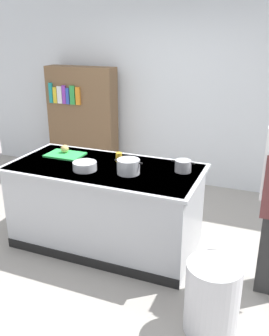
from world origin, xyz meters
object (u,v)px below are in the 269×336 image
at_px(sauce_pan, 183,166).
at_px(trash_bin, 212,298).
at_px(onion, 65,149).
at_px(stock_pot, 128,166).
at_px(mixing_bowl, 85,166).
at_px(juice_cup, 119,157).
at_px(bookshelf, 83,122).

distance_m(sauce_pan, trash_bin, 1.28).
height_order(onion, stock_pot, stock_pot).
relative_size(mixing_bowl, juice_cup, 2.37).
height_order(mixing_bowl, juice_cup, juice_cup).
bearing_deg(stock_pot, trash_bin, -36.00).
bearing_deg(onion, stock_pot, -17.45).
bearing_deg(trash_bin, bookshelf, 134.60).
distance_m(mixing_bowl, trash_bin, 1.69).
relative_size(stock_pot, mixing_bowl, 1.21).
distance_m(onion, juice_cup, 0.66).
bearing_deg(sauce_pan, mixing_bowl, -160.49).
bearing_deg(mixing_bowl, trash_bin, -24.30).
height_order(stock_pot, bookshelf, bookshelf).
distance_m(sauce_pan, bookshelf, 2.63).
bearing_deg(stock_pot, bookshelf, 129.94).
xyz_separation_m(sauce_pan, juice_cup, (-0.70, 0.03, -0.01)).
relative_size(sauce_pan, trash_bin, 0.38).
bearing_deg(bookshelf, trash_bin, -45.40).
relative_size(juice_cup, bookshelf, 0.06).
height_order(stock_pot, trash_bin, stock_pot).
relative_size(sauce_pan, mixing_bowl, 0.95).
xyz_separation_m(sauce_pan, trash_bin, (0.52, -0.97, -0.67)).
xyz_separation_m(stock_pot, bookshelf, (-1.58, 1.88, -0.12)).
xyz_separation_m(stock_pot, sauce_pan, (0.47, 0.25, -0.01)).
height_order(mixing_bowl, trash_bin, mixing_bowl).
distance_m(onion, bookshelf, 1.75).
distance_m(trash_bin, bookshelf, 3.70).
bearing_deg(juice_cup, onion, 179.88).
xyz_separation_m(stock_pot, juice_cup, (-0.23, 0.28, -0.02)).
xyz_separation_m(mixing_bowl, trash_bin, (1.43, -0.64, -0.65)).
bearing_deg(onion, sauce_pan, -1.38).
xyz_separation_m(juice_cup, trash_bin, (1.22, -1.00, -0.66)).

